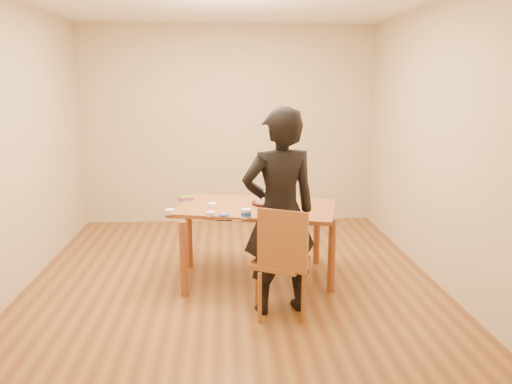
{
  "coord_description": "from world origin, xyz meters",
  "views": [
    {
      "loc": [
        -0.08,
        -4.66,
        1.92
      ],
      "look_at": [
        0.23,
        0.0,
        0.9
      ],
      "focal_mm": 35.0,
      "sensor_mm": 36.0,
      "label": 1
    }
  ],
  "objects": [
    {
      "name": "room_shell",
      "position": [
        0.0,
        0.34,
        1.35
      ],
      "size": [
        4.0,
        4.5,
        2.7
      ],
      "color": "brown",
      "rests_on": "ground"
    },
    {
      "name": "dining_table",
      "position": [
        0.23,
        0.05,
        0.73
      ],
      "size": [
        1.69,
        1.25,
        0.04
      ],
      "primitive_type": "cube",
      "rotation": [
        0.0,
        0.0,
        -0.25
      ],
      "color": "brown",
      "rests_on": "floor"
    },
    {
      "name": "dining_chair",
      "position": [
        0.38,
        -0.72,
        0.45
      ],
      "size": [
        0.56,
        0.56,
        0.04
      ],
      "primitive_type": "cube",
      "rotation": [
        0.0,
        0.0,
        -0.47
      ],
      "color": "brown",
      "rests_on": "floor"
    },
    {
      "name": "cake_plate",
      "position": [
        0.35,
        0.12,
        0.76
      ],
      "size": [
        0.31,
        0.31,
        0.02
      ],
      "primitive_type": "cylinder",
      "color": "red",
      "rests_on": "dining_table"
    },
    {
      "name": "cake",
      "position": [
        0.35,
        0.12,
        0.81
      ],
      "size": [
        0.23,
        0.23,
        0.07
      ],
      "primitive_type": "cylinder",
      "color": "white",
      "rests_on": "cake_plate"
    },
    {
      "name": "frosting_dome",
      "position": [
        0.35,
        0.12,
        0.86
      ],
      "size": [
        0.22,
        0.22,
        0.03
      ],
      "primitive_type": "ellipsoid",
      "color": "white",
      "rests_on": "cake"
    },
    {
      "name": "frosting_tub",
      "position": [
        0.12,
        -0.38,
        0.79
      ],
      "size": [
        0.09,
        0.09,
        0.08
      ],
      "primitive_type": "cylinder",
      "color": "white",
      "rests_on": "dining_table"
    },
    {
      "name": "frosting_lid",
      "position": [
        -0.08,
        -0.28,
        0.75
      ],
      "size": [
        0.09,
        0.09,
        0.01
      ],
      "primitive_type": "cylinder",
      "color": "#1A2BAE",
      "rests_on": "dining_table"
    },
    {
      "name": "frosting_dollop",
      "position": [
        -0.08,
        -0.28,
        0.77
      ],
      "size": [
        0.04,
        0.04,
        0.02
      ],
      "primitive_type": "ellipsoid",
      "color": "white",
      "rests_on": "frosting_lid"
    },
    {
      "name": "ramekin_green",
      "position": [
        -0.21,
        -0.29,
        0.77
      ],
      "size": [
        0.08,
        0.08,
        0.04
      ],
      "primitive_type": "cylinder",
      "color": "white",
      "rests_on": "dining_table"
    },
    {
      "name": "ramekin_yellow",
      "position": [
        -0.19,
        0.02,
        0.77
      ],
      "size": [
        0.09,
        0.09,
        0.04
      ],
      "primitive_type": "cylinder",
      "color": "white",
      "rests_on": "dining_table"
    },
    {
      "name": "ramekin_multi",
      "position": [
        -0.58,
        -0.2,
        0.77
      ],
      "size": [
        0.09,
        0.09,
        0.04
      ],
      "primitive_type": "cylinder",
      "color": "white",
      "rests_on": "dining_table"
    },
    {
      "name": "candy_box_pink",
      "position": [
        -0.47,
        0.36,
        0.76
      ],
      "size": [
        0.16,
        0.12,
        0.02
      ],
      "primitive_type": "cube",
      "rotation": [
        0.0,
        0.0,
        0.39
      ],
      "color": "#C12D9C",
      "rests_on": "dining_table"
    },
    {
      "name": "candy_box_green",
      "position": [
        -0.47,
        0.36,
        0.78
      ],
      "size": [
        0.14,
        0.11,
        0.02
      ],
      "primitive_type": "cube",
      "rotation": [
        0.0,
        0.0,
        0.48
      ],
      "color": "#32931B",
      "rests_on": "candy_box_pink"
    },
    {
      "name": "spatula",
      "position": [
        -0.08,
        -0.46,
        0.75
      ],
      "size": [
        0.15,
        0.01,
        0.01
      ],
      "primitive_type": "cube",
      "rotation": [
        0.0,
        0.0,
        0.0
      ],
      "color": "black",
      "rests_on": "dining_table"
    },
    {
      "name": "person",
      "position": [
        0.38,
        -0.68,
        0.87
      ],
      "size": [
        0.71,
        0.54,
        1.74
      ],
      "primitive_type": "imported",
      "rotation": [
        0.0,
        0.0,
        3.35
      ],
      "color": "black",
      "rests_on": "floor"
    }
  ]
}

